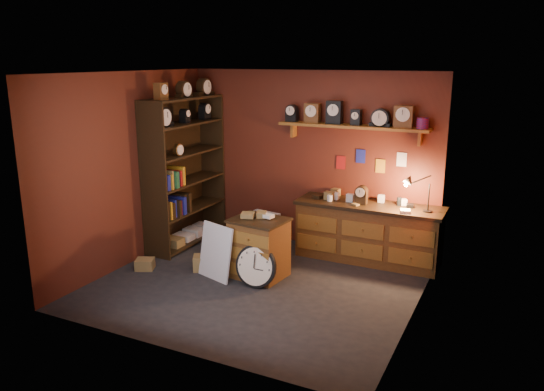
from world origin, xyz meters
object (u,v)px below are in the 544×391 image
at_px(big_round_clock, 256,266).
at_px(workbench, 368,229).
at_px(shelving_unit, 183,165).
at_px(low_cabinet, 259,246).

bearing_deg(big_round_clock, workbench, 55.77).
relative_size(shelving_unit, workbench, 1.23).
xyz_separation_m(workbench, big_round_clock, (-1.04, -1.53, -0.20)).
height_order(low_cabinet, big_round_clock, low_cabinet).
distance_m(shelving_unit, low_cabinet, 2.01).
distance_m(low_cabinet, big_round_clock, 0.36).
xyz_separation_m(shelving_unit, low_cabinet, (1.69, -0.73, -0.82)).
bearing_deg(shelving_unit, workbench, 9.87).
distance_m(workbench, big_round_clock, 1.86).
relative_size(low_cabinet, big_round_clock, 1.60).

